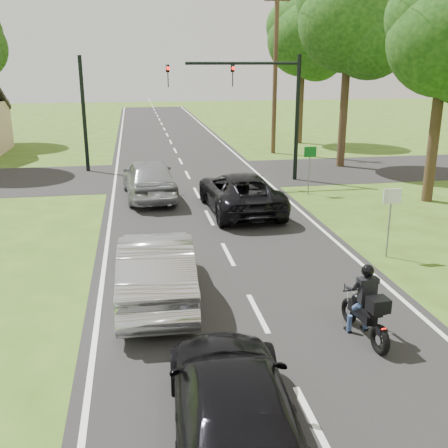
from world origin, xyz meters
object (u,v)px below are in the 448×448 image
(dark_suv, at_px, (240,192))
(silver_suv, at_px, (149,178))
(traffic_signal, at_px, (260,95))
(sign_green, at_px, (310,159))
(motorcycle_rider, at_px, (366,310))
(dark_car_behind, at_px, (233,402))
(sign_white, at_px, (391,206))
(utility_pole_far, at_px, (275,72))
(silver_sedan, at_px, (156,268))

(dark_suv, relative_size, silver_suv, 1.09)
(dark_suv, xyz_separation_m, traffic_signal, (2.02, 5.26, 3.35))
(dark_suv, height_order, sign_green, sign_green)
(motorcycle_rider, relative_size, dark_car_behind, 0.42)
(motorcycle_rider, bearing_deg, sign_white, 54.25)
(sign_white, bearing_deg, dark_car_behind, -130.54)
(traffic_signal, xyz_separation_m, utility_pole_far, (2.86, 8.00, 0.95))
(sign_green, bearing_deg, silver_suv, 176.17)
(silver_sedan, bearing_deg, utility_pole_far, -110.51)
(silver_sedan, distance_m, silver_suv, 10.25)
(utility_pole_far, bearing_deg, silver_sedan, -112.19)
(sign_white, bearing_deg, traffic_signal, 97.05)
(traffic_signal, relative_size, sign_white, 3.00)
(silver_sedan, xyz_separation_m, traffic_signal, (5.62, 12.80, 3.30))
(silver_sedan, bearing_deg, motorcycle_rider, 149.11)
(traffic_signal, relative_size, sign_green, 3.00)
(silver_sedan, height_order, sign_green, sign_green)
(traffic_signal, bearing_deg, motorcycle_rider, -95.03)
(silver_sedan, relative_size, silver_suv, 0.98)
(dark_car_behind, bearing_deg, dark_suv, -98.46)
(traffic_signal, bearing_deg, silver_suv, -154.94)
(sign_green, bearing_deg, traffic_signal, 117.38)
(utility_pole_far, relative_size, sign_green, 4.71)
(dark_suv, distance_m, sign_white, 6.73)
(dark_car_behind, height_order, sign_white, sign_white)
(traffic_signal, bearing_deg, utility_pole_far, 70.32)
(dark_suv, distance_m, dark_car_behind, 13.15)
(silver_sedan, bearing_deg, dark_suv, -113.87)
(motorcycle_rider, height_order, dark_car_behind, motorcycle_rider)
(motorcycle_rider, relative_size, sign_green, 0.92)
(silver_sedan, distance_m, traffic_signal, 14.36)
(dark_suv, height_order, silver_suv, silver_suv)
(traffic_signal, bearing_deg, silver_sedan, -113.72)
(silver_sedan, height_order, sign_white, sign_white)
(silver_sedan, relative_size, sign_white, 2.35)
(motorcycle_rider, bearing_deg, traffic_signal, 80.44)
(motorcycle_rider, xyz_separation_m, dark_car_behind, (-3.36, -2.61, 0.03))
(dark_suv, xyz_separation_m, silver_suv, (-3.43, 2.71, 0.09))
(silver_sedan, bearing_deg, sign_white, -164.02)
(motorcycle_rider, height_order, traffic_signal, traffic_signal)
(silver_sedan, xyz_separation_m, dark_car_behind, (0.90, -5.33, -0.15))
(traffic_signal, distance_m, utility_pole_far, 8.55)
(dark_car_behind, height_order, traffic_signal, traffic_signal)
(dark_suv, bearing_deg, utility_pole_far, -112.63)
(silver_suv, relative_size, sign_white, 2.39)
(sign_white, bearing_deg, silver_sedan, -165.71)
(motorcycle_rider, relative_size, dark_suv, 0.35)
(silver_suv, relative_size, utility_pole_far, 0.51)
(dark_suv, height_order, dark_car_behind, dark_suv)
(sign_green, bearing_deg, dark_car_behind, -112.58)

